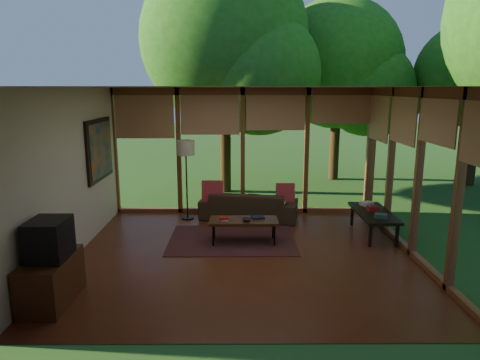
{
  "coord_description": "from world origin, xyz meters",
  "views": [
    {
      "loc": [
        -0.1,
        -6.61,
        2.68
      ],
      "look_at": [
        -0.07,
        0.7,
        1.11
      ],
      "focal_mm": 32.0,
      "sensor_mm": 36.0,
      "label": 1
    }
  ],
  "objects_px": {
    "floor_lamp": "(186,152)",
    "side_console": "(374,214)",
    "media_cabinet": "(51,280)",
    "television": "(49,239)",
    "coffee_table": "(244,221)",
    "sofa": "(249,205)"
  },
  "relations": [
    {
      "from": "television",
      "to": "coffee_table",
      "type": "distance_m",
      "value": 3.29
    },
    {
      "from": "side_console",
      "to": "media_cabinet",
      "type": "bearing_deg",
      "value": -152.55
    },
    {
      "from": "media_cabinet",
      "to": "television",
      "type": "xyz_separation_m",
      "value": [
        0.02,
        0.0,
        0.55
      ]
    },
    {
      "from": "sofa",
      "to": "media_cabinet",
      "type": "relative_size",
      "value": 1.99
    },
    {
      "from": "floor_lamp",
      "to": "sofa",
      "type": "bearing_deg",
      "value": -0.2
    },
    {
      "from": "sofa",
      "to": "television",
      "type": "bearing_deg",
      "value": 65.36
    },
    {
      "from": "floor_lamp",
      "to": "coffee_table",
      "type": "distance_m",
      "value": 2.1
    },
    {
      "from": "television",
      "to": "floor_lamp",
      "type": "relative_size",
      "value": 0.33
    },
    {
      "from": "media_cabinet",
      "to": "side_console",
      "type": "distance_m",
      "value": 5.49
    },
    {
      "from": "media_cabinet",
      "to": "television",
      "type": "bearing_deg",
      "value": 0.0
    },
    {
      "from": "television",
      "to": "floor_lamp",
      "type": "xyz_separation_m",
      "value": [
        1.29,
        3.58,
        0.56
      ]
    },
    {
      "from": "floor_lamp",
      "to": "side_console",
      "type": "distance_m",
      "value": 3.85
    },
    {
      "from": "coffee_table",
      "to": "floor_lamp",
      "type": "bearing_deg",
      "value": 129.1
    },
    {
      "from": "sofa",
      "to": "coffee_table",
      "type": "relative_size",
      "value": 1.66
    },
    {
      "from": "television",
      "to": "side_console",
      "type": "relative_size",
      "value": 0.39
    },
    {
      "from": "sofa",
      "to": "coffee_table",
      "type": "distance_m",
      "value": 1.43
    },
    {
      "from": "sofa",
      "to": "media_cabinet",
      "type": "distance_m",
      "value": 4.42
    },
    {
      "from": "television",
      "to": "sofa",
      "type": "bearing_deg",
      "value": 54.26
    },
    {
      "from": "media_cabinet",
      "to": "television",
      "type": "distance_m",
      "value": 0.55
    },
    {
      "from": "coffee_table",
      "to": "side_console",
      "type": "height_order",
      "value": "side_console"
    },
    {
      "from": "sofa",
      "to": "floor_lamp",
      "type": "xyz_separation_m",
      "value": [
        -1.29,
        0.0,
        1.11
      ]
    },
    {
      "from": "floor_lamp",
      "to": "coffee_table",
      "type": "height_order",
      "value": "floor_lamp"
    }
  ]
}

